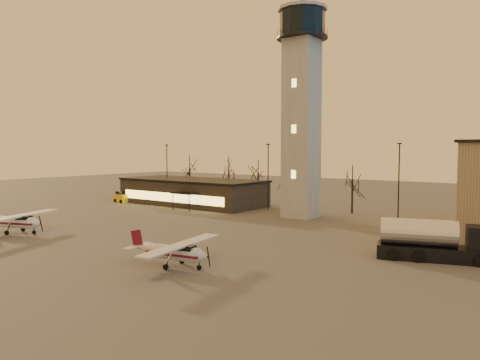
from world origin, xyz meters
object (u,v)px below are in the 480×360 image
(cessna_rear, at_px, (18,224))
(fuel_truck, at_px, (434,244))
(service_cart, at_px, (122,198))
(terminal, at_px, (192,192))
(cessna_front, at_px, (178,256))
(control_tower, at_px, (302,97))

(cessna_rear, height_order, fuel_truck, fuel_truck)
(fuel_truck, xyz_separation_m, service_cart, (-55.32, 11.77, -0.62))
(cessna_rear, bearing_deg, terminal, 74.43)
(cessna_front, bearing_deg, cessna_rear, 169.52)
(control_tower, distance_m, service_cart, 37.58)
(control_tower, height_order, cessna_front, control_tower)
(fuel_truck, bearing_deg, cessna_rear, -177.67)
(terminal, height_order, cessna_rear, terminal)
(control_tower, distance_m, cessna_rear, 38.33)
(control_tower, xyz_separation_m, fuel_truck, (21.26, -14.76, -14.96))
(cessna_front, relative_size, service_cart, 3.06)
(terminal, bearing_deg, fuel_truck, -21.16)
(cessna_front, relative_size, fuel_truck, 1.04)
(terminal, distance_m, cessna_front, 41.90)
(cessna_rear, distance_m, fuel_truck, 42.98)
(control_tower, relative_size, fuel_truck, 3.38)
(fuel_truck, distance_m, service_cart, 56.56)
(cessna_front, xyz_separation_m, service_cart, (-39.70, 26.51, -0.20))
(service_cart, bearing_deg, terminal, 31.64)
(fuel_truck, bearing_deg, service_cart, 150.29)
(terminal, relative_size, fuel_truck, 2.63)
(cessna_front, bearing_deg, terminal, 120.83)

